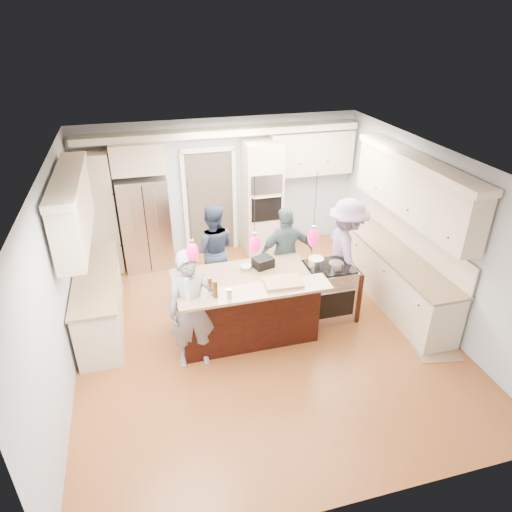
{
  "coord_description": "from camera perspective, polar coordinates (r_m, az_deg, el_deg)",
  "views": [
    {
      "loc": [
        -1.59,
        -5.55,
        4.42
      ],
      "look_at": [
        0.0,
        0.35,
        1.15
      ],
      "focal_mm": 32.0,
      "sensor_mm": 36.0,
      "label": 1
    }
  ],
  "objects": [
    {
      "name": "back_upper_cabinets",
      "position": [
        8.79,
        -8.95,
        9.59
      ],
      "size": [
        5.3,
        0.61,
        2.54
      ],
      "color": "beige",
      "rests_on": "ground"
    },
    {
      "name": "pot_large",
      "position": [
        7.15,
        7.5,
        -0.77
      ],
      "size": [
        0.24,
        0.24,
        0.14
      ],
      "primitive_type": "cylinder",
      "color": "#B7B7BC",
      "rests_on": "island_range"
    },
    {
      "name": "island_range",
      "position": [
        7.47,
        9.06,
        -4.3
      ],
      "size": [
        0.82,
        0.71,
        0.92
      ],
      "color": "#B7B7BC",
      "rests_on": "ground"
    },
    {
      "name": "drink_can",
      "position": [
        5.98,
        -3.35,
        -4.68
      ],
      "size": [
        0.08,
        0.08,
        0.13
      ],
      "primitive_type": "cylinder",
      "rotation": [
        0.0,
        0.0,
        -0.27
      ],
      "color": "#B7B7BC",
      "rests_on": "kitchen_island"
    },
    {
      "name": "kitchen_island",
      "position": [
        6.99,
        -1.38,
        -6.1
      ],
      "size": [
        2.1,
        1.46,
        1.12
      ],
      "color": "black",
      "rests_on": "ground"
    },
    {
      "name": "beer_bottle_a",
      "position": [
        5.96,
        -5.12,
        -4.15
      ],
      "size": [
        0.07,
        0.07,
        0.25
      ],
      "primitive_type": "cylinder",
      "rotation": [
        0.0,
        0.0,
        -0.04
      ],
      "color": "#42290B",
      "rests_on": "kitchen_island"
    },
    {
      "name": "beer_bottle_b",
      "position": [
        5.98,
        -5.05,
        -4.29
      ],
      "size": [
        0.06,
        0.06,
        0.21
      ],
      "primitive_type": "cylinder",
      "rotation": [
        0.0,
        0.0,
        -0.25
      ],
      "color": "#42290B",
      "rests_on": "kitchen_island"
    },
    {
      "name": "water_bottle",
      "position": [
        5.95,
        -8.55,
        -4.09
      ],
      "size": [
        0.08,
        0.08,
        0.32
      ],
      "primitive_type": "cylinder",
      "rotation": [
        0.0,
        0.0,
        -0.01
      ],
      "color": "silver",
      "rests_on": "kitchen_island"
    },
    {
      "name": "right_counter_run",
      "position": [
        7.87,
        17.57,
        1.42
      ],
      "size": [
        0.64,
        3.1,
        2.51
      ],
      "color": "beige",
      "rests_on": "ground"
    },
    {
      "name": "beer_bottle_c",
      "position": [
        6.07,
        -5.76,
        -3.67
      ],
      "size": [
        0.08,
        0.08,
        0.23
      ],
      "primitive_type": "cylinder",
      "rotation": [
        0.0,
        0.0,
        -0.39
      ],
      "color": "#42290B",
      "rests_on": "kitchen_island"
    },
    {
      "name": "person_far_left",
      "position": [
        7.86,
        -5.38,
        0.78
      ],
      "size": [
        0.92,
        0.79,
        1.64
      ],
      "primitive_type": "imported",
      "rotation": [
        0.0,
        0.0,
        2.91
      ],
      "color": "#28354E",
      "rests_on": "ground"
    },
    {
      "name": "cutting_board",
      "position": [
        6.3,
        3.36,
        -3.28
      ],
      "size": [
        0.53,
        0.39,
        0.04
      ],
      "primitive_type": "cube",
      "rotation": [
        0.0,
        0.0,
        -0.05
      ],
      "color": "tan",
      "rests_on": "kitchen_island"
    },
    {
      "name": "person_bar_end",
      "position": [
        6.23,
        -8.02,
        -6.81
      ],
      "size": [
        0.65,
        0.43,
        1.76
      ],
      "primitive_type": "imported",
      "rotation": [
        0.0,
        0.0,
        -0.01
      ],
      "color": "slate",
      "rests_on": "ground"
    },
    {
      "name": "left_cabinets",
      "position": [
        7.24,
        -20.03,
        -1.42
      ],
      "size": [
        0.64,
        2.3,
        2.51
      ],
      "color": "beige",
      "rests_on": "ground"
    },
    {
      "name": "room_shell",
      "position": [
        6.33,
        0.83,
        3.89
      ],
      "size": [
        5.54,
        6.04,
        2.72
      ],
      "color": "#B2BCC6",
      "rests_on": "ground"
    },
    {
      "name": "floor_rug",
      "position": [
        7.53,
        20.97,
        -9.95
      ],
      "size": [
        0.8,
        1.04,
        0.01
      ],
      "primitive_type": "cube",
      "rotation": [
        0.0,
        0.0,
        -0.18
      ],
      "color": "#977A52",
      "rests_on": "ground"
    },
    {
      "name": "refrigerator",
      "position": [
        8.91,
        -13.62,
        4.07
      ],
      "size": [
        0.9,
        0.7,
        1.8
      ],
      "primitive_type": "cube",
      "color": "#B7B7BC",
      "rests_on": "ground"
    },
    {
      "name": "person_range_side",
      "position": [
        7.71,
        11.19,
        0.54
      ],
      "size": [
        0.79,
        1.24,
        1.83
      ],
      "primitive_type": "imported",
      "rotation": [
        0.0,
        0.0,
        1.47
      ],
      "color": "gray",
      "rests_on": "ground"
    },
    {
      "name": "ground_plane",
      "position": [
        7.27,
        0.73,
        -9.28
      ],
      "size": [
        6.0,
        6.0,
        0.0
      ],
      "primitive_type": "plane",
      "color": "#A45F2D",
      "rests_on": "ground"
    },
    {
      "name": "pot_small",
      "position": [
        7.12,
        9.97,
        -1.22
      ],
      "size": [
        0.23,
        0.23,
        0.11
      ],
      "primitive_type": "cylinder",
      "color": "#B7B7BC",
      "rests_on": "island_range"
    },
    {
      "name": "person_far_right",
      "position": [
        7.67,
        3.76,
        0.22
      ],
      "size": [
        1.0,
        0.47,
        1.67
      ],
      "primitive_type": "imported",
      "rotation": [
        0.0,
        0.0,
        3.2
      ],
      "color": "#486064",
      "rests_on": "ground"
    },
    {
      "name": "pendant_lights",
      "position": [
        5.84,
        -0.17,
        1.51
      ],
      "size": [
        1.75,
        0.15,
        1.03
      ],
      "color": "black",
      "rests_on": "ground"
    },
    {
      "name": "oven_column",
      "position": [
        9.15,
        0.76,
        7.22
      ],
      "size": [
        0.72,
        0.69,
        2.3
      ],
      "color": "beige",
      "rests_on": "ground"
    }
  ]
}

